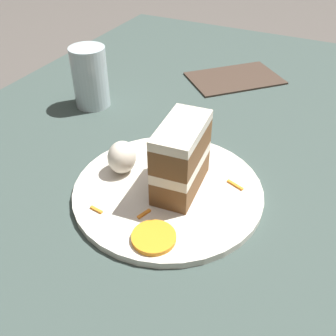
# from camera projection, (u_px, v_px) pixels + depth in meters

# --- Properties ---
(ground_plane) EXTENTS (6.00, 6.00, 0.00)m
(ground_plane) POSITION_uv_depth(u_px,v_px,m) (164.00, 190.00, 0.59)
(ground_plane) COLOR #4C4742
(ground_plane) RESTS_ON ground
(dining_table) EXTENTS (1.38, 0.86, 0.03)m
(dining_table) POSITION_uv_depth(u_px,v_px,m) (164.00, 184.00, 0.59)
(dining_table) COLOR #384742
(dining_table) RESTS_ON ground
(plate) EXTENTS (0.26, 0.26, 0.01)m
(plate) POSITION_uv_depth(u_px,v_px,m) (168.00, 191.00, 0.54)
(plate) COLOR silver
(plate) RESTS_ON dining_table
(cake_slice) EXTENTS (0.11, 0.06, 0.10)m
(cake_slice) POSITION_uv_depth(u_px,v_px,m) (181.00, 158.00, 0.51)
(cake_slice) COLOR brown
(cake_slice) RESTS_ON plate
(cream_dollop) EXTENTS (0.04, 0.04, 0.05)m
(cream_dollop) POSITION_uv_depth(u_px,v_px,m) (122.00, 157.00, 0.56)
(cream_dollop) COLOR silver
(cream_dollop) RESTS_ON plate
(orange_garnish) EXTENTS (0.05, 0.05, 0.01)m
(orange_garnish) POSITION_uv_depth(u_px,v_px,m) (154.00, 237.00, 0.47)
(orange_garnish) COLOR orange
(orange_garnish) RESTS_ON plate
(carrot_shreds_scatter) EXTENTS (0.14, 0.20, 0.00)m
(carrot_shreds_scatter) POSITION_uv_depth(u_px,v_px,m) (157.00, 188.00, 0.54)
(carrot_shreds_scatter) COLOR orange
(carrot_shreds_scatter) RESTS_ON plate
(drinking_glass) EXTENTS (0.07, 0.07, 0.11)m
(drinking_glass) POSITION_uv_depth(u_px,v_px,m) (91.00, 81.00, 0.73)
(drinking_glass) COLOR silver
(drinking_glass) RESTS_ON dining_table
(menu_card) EXTENTS (0.22, 0.22, 0.00)m
(menu_card) POSITION_uv_depth(u_px,v_px,m) (235.00, 78.00, 0.84)
(menu_card) COLOR #423328
(menu_card) RESTS_ON dining_table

